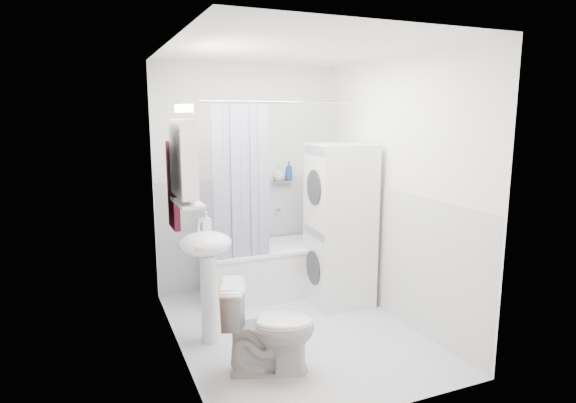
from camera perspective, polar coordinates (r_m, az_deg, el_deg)
name	(u,v)px	position (r m, az deg, el deg)	size (l,w,h in m)	color
floor	(295,330)	(4.42, 0.81, -14.97)	(2.60, 2.60, 0.00)	silver
room_walls	(295,163)	(4.01, 0.87, 4.60)	(2.60, 2.60, 2.60)	white
wainscot	(282,256)	(4.45, -0.69, -6.48)	(1.98, 2.58, 2.58)	white
door	(199,248)	(3.30, -10.55, -5.48)	(0.05, 2.00, 2.00)	brown
bathtub	(271,267)	(5.15, -1.99, -7.79)	(1.36, 0.65, 0.52)	white
tub_spout	(277,209)	(5.38, -1.30, -0.88)	(0.04, 0.04, 0.12)	silver
curtain_rod	(280,102)	(4.65, -0.94, 11.72)	(0.02, 0.02, 1.54)	silver
shower_curtain	(241,183)	(4.56, -5.54, 2.25)	(0.55, 0.02, 1.45)	#15184A
sink	(206,261)	(4.02, -9.65, -6.96)	(0.44, 0.37, 1.04)	white
medicine_cabinet	(184,156)	(3.83, -12.28, 5.27)	(0.13, 0.50, 0.71)	white
shelf	(187,202)	(3.88, -11.86, -0.09)	(0.18, 0.54, 0.03)	silver
shower_caddy	(282,182)	(5.33, -0.77, 2.39)	(0.22, 0.06, 0.02)	silver
towel	(173,183)	(4.19, -13.47, 2.13)	(0.07, 0.31, 0.76)	#4D0D1B
washer_dryer	(340,225)	(4.81, 6.13, -2.76)	(0.61, 0.61, 1.60)	white
toilet	(269,327)	(3.66, -2.31, -14.70)	(0.39, 0.69, 0.68)	white
soap_pump	(206,227)	(4.11, -9.68, -3.00)	(0.08, 0.17, 0.08)	gray
shelf_bottle	(191,199)	(3.73, -11.44, 0.25)	(0.07, 0.18, 0.07)	gray
shelf_cup	(184,192)	(3.99, -12.23, 1.09)	(0.10, 0.09, 0.10)	gray
shampoo_a	(279,175)	(5.31, -1.08, 3.18)	(0.13, 0.17, 0.13)	gray
shampoo_b	(289,177)	(5.36, 0.12, 2.97)	(0.08, 0.21, 0.08)	navy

